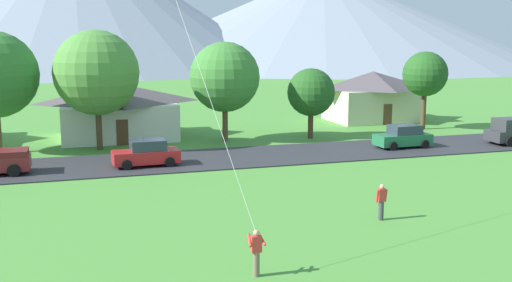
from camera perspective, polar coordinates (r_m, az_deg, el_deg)
road_strip at (r=40.64m, az=-6.38°, el=-1.83°), size 160.00×7.22×0.08m
mountain_far_east_ridge at (r=188.54m, az=6.32°, el=11.54°), size 134.23×134.23×28.47m
house_left_center at (r=60.89m, az=11.05°, el=4.30°), size 8.95×6.69×4.94m
house_right_center at (r=50.91m, az=-13.05°, el=2.95°), size 9.78×8.35×4.54m
tree_left_of_center at (r=56.04m, az=15.83°, el=6.14°), size 4.02×4.02×7.02m
tree_center at (r=47.61m, az=-3.00°, el=6.10°), size 5.57×5.57×7.93m
tree_right_of_center at (r=49.29m, az=5.27°, el=4.63°), size 3.92×3.92×5.77m
tree_far_right at (r=45.17m, az=-14.96°, el=6.30°), size 6.20×6.20×8.81m
parked_car_green_west_end at (r=46.16m, az=13.85°, el=0.38°), size 4.24×2.15×1.68m
parked_car_red_mid_west at (r=39.02m, az=-10.40°, el=-1.18°), size 4.28×2.23×1.68m
watcher_person at (r=27.81m, az=11.87°, el=-5.64°), size 0.56×0.24×1.68m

